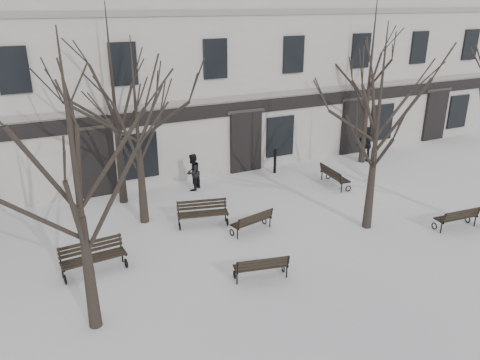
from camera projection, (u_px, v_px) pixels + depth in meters
ground at (261, 264)px, 14.72m from camera, size 100.00×100.00×0.00m
building at (139, 48)px, 23.59m from camera, size 40.40×10.20×11.40m
tree_1 at (73, 155)px, 10.30m from camera, size 5.11×5.11×7.30m
tree_2 at (379, 106)px, 15.54m from camera, size 5.02×5.02×7.18m
tree_4 at (113, 83)px, 17.54m from camera, size 5.43×5.43×7.76m
tree_5 at (136, 111)px, 16.05m from camera, size 4.71×4.71×6.72m
tree_6 at (371, 61)px, 22.26m from camera, size 5.69×5.69×8.13m
bench_0 at (93, 256)px, 14.13m from camera, size 1.96×0.82×0.97m
bench_1 at (261, 266)px, 13.77m from camera, size 1.68×0.92×0.81m
bench_2 at (457, 217)px, 16.87m from camera, size 1.70×0.76×0.83m
bench_3 at (203, 212)px, 17.13m from camera, size 1.94×1.09×0.93m
bench_4 at (252, 221)px, 16.61m from camera, size 1.66×0.88×0.80m
bench_5 at (334, 176)px, 20.79m from camera, size 0.78×1.78×0.87m
bollard_a at (197, 176)px, 20.58m from camera, size 0.13×0.13×1.04m
bollard_b at (275, 160)px, 22.29m from camera, size 0.16×0.16×1.21m
pedestrian_b at (193, 190)px, 20.53m from camera, size 1.00×0.98×1.63m
pedestrian_c at (365, 161)px, 24.13m from camera, size 1.16×0.84×1.83m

